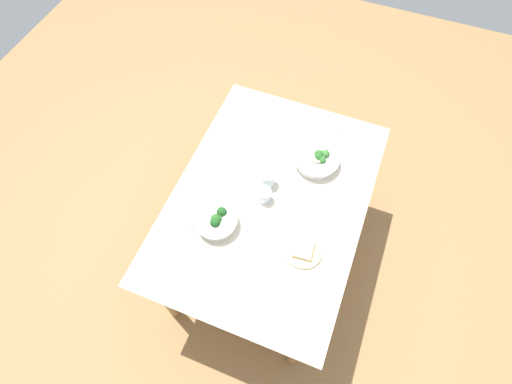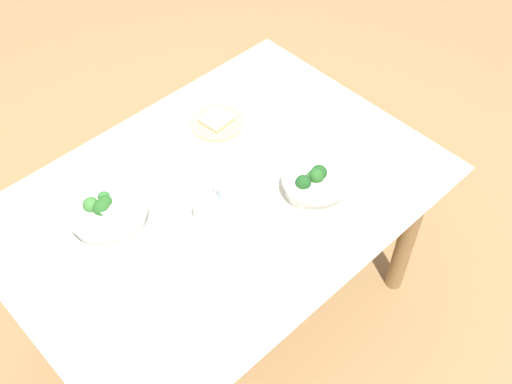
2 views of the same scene
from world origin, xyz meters
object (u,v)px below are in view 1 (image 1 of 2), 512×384
at_px(water_glass_side, 268,179).
at_px(table_knife_left, 221,139).
at_px(fork_by_near_bowl, 273,130).
at_px(broccoli_bowl_far, 317,159).
at_px(fork_by_far_bowl, 235,202).
at_px(napkin_folded_upper, 192,212).
at_px(water_glass_center, 264,195).
at_px(broccoli_bowl_near, 217,221).
at_px(bread_side_plate, 303,250).
at_px(table_knife_right, 325,135).

height_order(water_glass_side, table_knife_left, water_glass_side).
height_order(fork_by_near_bowl, table_knife_left, same).
bearing_deg(broccoli_bowl_far, fork_by_far_bowl, -39.52).
distance_m(fork_by_far_bowl, fork_by_near_bowl, 0.54).
bearing_deg(napkin_folded_upper, water_glass_center, 123.62).
distance_m(broccoli_bowl_far, water_glass_side, 0.31).
height_order(table_knife_left, napkin_folded_upper, napkin_folded_upper).
bearing_deg(water_glass_center, fork_by_far_bowl, -60.79).
bearing_deg(water_glass_center, fork_by_near_bowl, -165.59).
distance_m(water_glass_center, fork_by_far_bowl, 0.16).
height_order(fork_by_near_bowl, napkin_folded_upper, napkin_folded_upper).
distance_m(fork_by_far_bowl, table_knife_left, 0.43).
xyz_separation_m(broccoli_bowl_far, napkin_folded_upper, (0.55, -0.53, -0.03)).
xyz_separation_m(broccoli_bowl_near, water_glass_side, (-0.33, 0.16, 0.01)).
bearing_deg(fork_by_near_bowl, fork_by_far_bowl, 96.11).
xyz_separation_m(water_glass_center, fork_by_near_bowl, (-0.46, -0.12, -0.04)).
relative_size(broccoli_bowl_far, napkin_folded_upper, 1.50).
distance_m(bread_side_plate, table_knife_right, 0.76).
bearing_deg(fork_by_near_bowl, broccoli_bowl_near, 93.57).
relative_size(broccoli_bowl_far, broccoli_bowl_near, 1.15).
bearing_deg(bread_side_plate, fork_by_far_bowl, -107.63).
relative_size(fork_by_near_bowl, napkin_folded_upper, 0.64).
xyz_separation_m(water_glass_center, napkin_folded_upper, (0.22, -0.33, -0.04)).
relative_size(bread_side_plate, water_glass_center, 2.51).
bearing_deg(table_knife_left, broccoli_bowl_far, 89.27).
distance_m(table_knife_right, napkin_folded_upper, 0.92).
bearing_deg(broccoli_bowl_far, fork_by_near_bowl, -112.83).
relative_size(water_glass_side, table_knife_left, 0.42).
distance_m(broccoli_bowl_far, broccoli_bowl_near, 0.67).
relative_size(table_knife_right, napkin_folded_upper, 1.19).
distance_m(water_glass_center, napkin_folded_upper, 0.40).
bearing_deg(bread_side_plate, table_knife_right, -172.09).
distance_m(broccoli_bowl_near, water_glass_side, 0.37).
distance_m(water_glass_center, fork_by_near_bowl, 0.48).
bearing_deg(fork_by_far_bowl, table_knife_right, 147.23).
bearing_deg(fork_by_near_bowl, table_knife_right, -157.34).
xyz_separation_m(water_glass_side, fork_by_near_bowl, (-0.36, -0.10, -0.04)).
bearing_deg(table_knife_left, water_glass_center, 47.89).
bearing_deg(water_glass_center, napkin_folded_upper, -56.38).
distance_m(water_glass_side, fork_by_near_bowl, 0.38).
xyz_separation_m(table_knife_right, napkin_folded_upper, (0.76, -0.52, 0.00)).
bearing_deg(water_glass_side, fork_by_far_bowl, -34.48).
bearing_deg(broccoli_bowl_near, broccoli_bowl_far, 146.60).
bearing_deg(broccoli_bowl_far, water_glass_center, -30.94).
height_order(broccoli_bowl_far, water_glass_center, broccoli_bowl_far).
relative_size(fork_by_far_bowl, table_knife_left, 0.53).
bearing_deg(bread_side_plate, fork_by_near_bowl, -148.60).
height_order(water_glass_center, table_knife_left, water_glass_center).
bearing_deg(napkin_folded_upper, table_knife_right, 145.72).
bearing_deg(broccoli_bowl_far, water_glass_side, -42.98).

